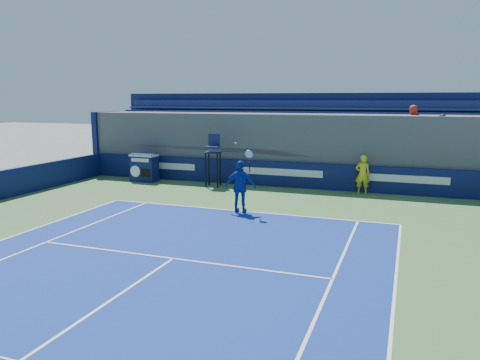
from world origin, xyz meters
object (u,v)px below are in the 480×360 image
(ball_person, at_px, (363,174))
(match_clock, at_px, (144,167))
(umpire_chair, at_px, (213,154))
(tennis_player, at_px, (241,187))

(ball_person, xyz_separation_m, match_clock, (-10.59, -0.47, -0.12))
(umpire_chair, relative_size, tennis_player, 0.96)
(match_clock, relative_size, umpire_chair, 0.56)
(match_clock, distance_m, umpire_chair, 3.88)
(ball_person, bearing_deg, umpire_chair, -1.37)
(tennis_player, bearing_deg, ball_person, 52.45)
(ball_person, height_order, match_clock, ball_person)
(ball_person, relative_size, tennis_player, 0.67)
(ball_person, distance_m, tennis_player, 6.29)
(match_clock, bearing_deg, ball_person, 2.56)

